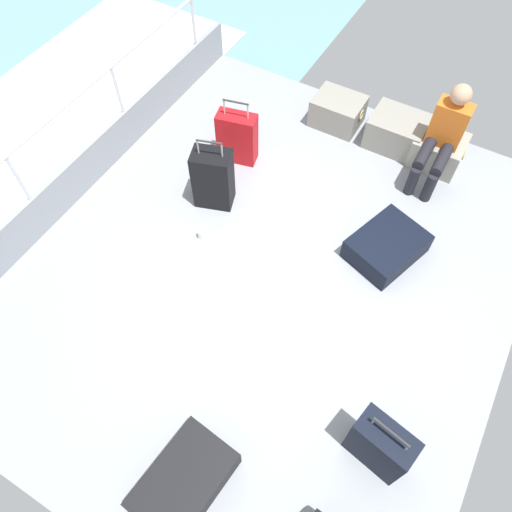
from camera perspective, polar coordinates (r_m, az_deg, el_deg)
name	(u,v)px	position (r m, az deg, el deg)	size (l,w,h in m)	color
ground_plane	(269,270)	(4.76, 1.53, -1.60)	(4.40, 5.20, 0.06)	gray
gunwale_port	(86,168)	(5.50, -18.88, 9.52)	(0.06, 5.20, 0.45)	gray
railing_port	(70,127)	(5.13, -20.61, 13.70)	(0.04, 4.20, 1.02)	silver
sea_wake	(8,157)	(6.81, -26.55, 10.11)	(12.00, 12.00, 0.01)	#6B99A8
cargo_crate_0	(338,111)	(6.00, 9.35, 16.08)	(0.58, 0.44, 0.34)	gray
cargo_crate_1	(397,131)	(5.87, 15.86, 13.59)	(0.64, 0.48, 0.36)	gray
cargo_crate_2	(438,151)	(5.81, 20.15, 11.29)	(0.55, 0.45, 0.34)	gray
passenger_seated	(443,135)	(5.44, 20.71, 12.86)	(0.34, 0.66, 1.04)	orange
suitcase_0	(213,179)	(4.99, -4.95, 8.84)	(0.44, 0.36, 0.83)	black
suitcase_1	(184,482)	(3.98, -8.25, -24.26)	(0.55, 0.80, 0.24)	black
suitcase_2	(387,246)	(4.88, 14.75, 1.09)	(0.73, 0.83, 0.24)	black
suitcase_3	(237,138)	(5.43, -2.18, 13.42)	(0.45, 0.29, 0.77)	red
suitcase_4	(380,445)	(3.93, 14.06, -20.29)	(0.48, 0.31, 0.65)	black
paper_cup	(202,234)	(4.92, -6.26, 2.54)	(0.08, 0.08, 0.10)	white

